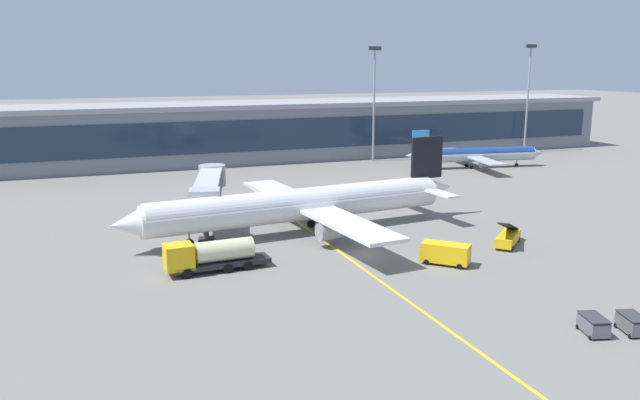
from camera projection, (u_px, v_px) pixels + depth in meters
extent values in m
plane|color=slate|center=(365.00, 254.00, 70.12)|extent=(700.00, 700.00, 0.00)
cube|color=yellow|center=(339.00, 251.00, 71.17)|extent=(0.84, 80.00, 0.01)
cube|color=slate|center=(189.00, 136.00, 133.74)|extent=(199.89, 19.22, 11.57)
cube|color=#1E2D42|center=(196.00, 138.00, 124.76)|extent=(193.89, 0.16, 6.48)
cube|color=#99999E|center=(187.00, 106.00, 132.40)|extent=(203.89, 19.60, 1.00)
cylinder|color=white|center=(300.00, 205.00, 78.28)|extent=(39.51, 8.05, 3.81)
cylinder|color=silver|center=(300.00, 203.00, 78.21)|extent=(38.71, 7.82, 3.66)
cone|color=white|center=(127.00, 224.00, 69.08)|extent=(4.18, 4.01, 3.62)
cone|color=white|center=(438.00, 188.00, 87.49)|extent=(4.90, 3.72, 3.24)
cube|color=black|center=(427.00, 158.00, 85.66)|extent=(4.96, 0.90, 5.71)
cube|color=white|center=(440.00, 193.00, 83.01)|extent=(2.65, 6.28, 0.24)
cube|color=white|center=(407.00, 183.00, 89.67)|extent=(2.65, 6.28, 0.24)
cube|color=white|center=(350.00, 225.00, 70.13)|extent=(6.56, 16.94, 0.40)
cube|color=white|center=(279.00, 192.00, 87.88)|extent=(6.56, 16.94, 0.40)
cylinder|color=#939399|center=(330.00, 231.00, 72.57)|extent=(3.14, 2.40, 2.10)
cylinder|color=#939399|center=(281.00, 206.00, 85.13)|extent=(3.14, 2.40, 2.10)
cylinder|color=black|center=(190.00, 243.00, 72.73)|extent=(1.04, 0.51, 1.00)
cylinder|color=slate|center=(189.00, 236.00, 72.55)|extent=(0.20, 0.20, 1.63)
cylinder|color=black|center=(323.00, 230.00, 78.47)|extent=(1.04, 0.51, 1.00)
cylinder|color=slate|center=(323.00, 224.00, 78.30)|extent=(0.20, 0.20, 1.63)
cylinder|color=black|center=(311.00, 224.00, 81.46)|extent=(1.04, 0.51, 1.00)
cylinder|color=slate|center=(311.00, 218.00, 81.29)|extent=(0.20, 0.20, 1.63)
cube|color=#B2B7BC|center=(209.00, 187.00, 83.24)|extent=(7.11, 17.89, 2.80)
cube|color=#232328|center=(209.00, 187.00, 83.25)|extent=(6.55, 15.17, 1.54)
cube|color=#9EA3A8|center=(205.00, 201.00, 74.67)|extent=(4.26, 3.96, 2.94)
cylinder|color=#4C4C51|center=(206.00, 227.00, 75.33)|extent=(0.70, 0.70, 3.44)
cube|color=#262628|center=(206.00, 239.00, 75.67)|extent=(2.18, 2.18, 0.30)
cylinder|color=gray|center=(212.00, 175.00, 91.82)|extent=(3.90, 3.90, 3.08)
cylinder|color=gray|center=(213.00, 196.00, 92.49)|extent=(1.80, 1.80, 3.44)
cube|color=#232326|center=(222.00, 263.00, 64.69)|extent=(10.13, 3.11, 0.50)
cube|color=yellow|center=(179.00, 257.00, 62.68)|extent=(2.95, 2.67, 2.50)
cube|color=black|center=(166.00, 253.00, 62.07)|extent=(0.30, 2.31, 1.12)
cylinder|color=beige|center=(224.00, 250.00, 64.51)|extent=(6.12, 2.56, 2.20)
cylinder|color=black|center=(188.00, 274.00, 62.16)|extent=(1.02, 0.41, 1.00)
cylinder|color=black|center=(182.00, 267.00, 64.28)|extent=(1.02, 0.41, 1.00)
cylinder|color=black|center=(228.00, 268.00, 63.80)|extent=(1.02, 0.41, 1.00)
cylinder|color=black|center=(222.00, 262.00, 65.92)|extent=(1.02, 0.41, 1.00)
cylinder|color=black|center=(248.00, 266.00, 64.64)|extent=(1.02, 0.41, 1.00)
cylinder|color=black|center=(241.00, 259.00, 66.76)|extent=(1.02, 0.41, 1.00)
cube|color=yellow|center=(446.00, 253.00, 66.36)|extent=(5.00, 5.04, 2.00)
cube|color=black|center=(434.00, 248.00, 66.80)|extent=(2.57, 2.57, 0.60)
cylinder|color=black|center=(427.00, 262.00, 66.46)|extent=(0.60, 0.60, 0.60)
cylinder|color=black|center=(431.00, 257.00, 68.13)|extent=(0.60, 0.60, 0.60)
cylinder|color=black|center=(460.00, 266.00, 65.01)|extent=(0.60, 0.60, 0.60)
cylinder|color=black|center=(464.00, 261.00, 66.69)|extent=(0.60, 0.60, 0.60)
cube|color=yellow|center=(508.00, 238.00, 73.48)|extent=(5.72, 5.44, 1.10)
cube|color=black|center=(509.00, 226.00, 73.17)|extent=(5.99, 5.63, 2.38)
cylinder|color=black|center=(504.00, 237.00, 75.80)|extent=(0.61, 0.59, 0.60)
cylinder|color=black|center=(518.00, 239.00, 75.04)|extent=(0.61, 0.59, 0.60)
cylinder|color=black|center=(496.00, 246.00, 72.15)|extent=(0.61, 0.59, 0.60)
cylinder|color=black|center=(512.00, 248.00, 71.39)|extent=(0.61, 0.59, 0.60)
cube|color=#595B60|center=(593.00, 325.00, 49.34)|extent=(2.16, 2.91, 1.10)
cube|color=#333338|center=(594.00, 317.00, 49.19)|extent=(2.20, 2.97, 0.10)
cylinder|color=black|center=(577.00, 327.00, 50.41)|extent=(0.21, 0.38, 0.36)
cylinder|color=black|center=(595.00, 326.00, 50.52)|extent=(0.21, 0.38, 0.36)
cylinder|color=black|center=(590.00, 338.00, 48.39)|extent=(0.21, 0.38, 0.36)
cylinder|color=black|center=(609.00, 337.00, 48.50)|extent=(0.21, 0.38, 0.36)
cube|color=#595B60|center=(632.00, 324.00, 49.58)|extent=(2.16, 2.91, 1.10)
cube|color=#333338|center=(633.00, 316.00, 49.43)|extent=(2.20, 2.97, 0.10)
cylinder|color=black|center=(615.00, 326.00, 50.65)|extent=(0.21, 0.38, 0.36)
cylinder|color=black|center=(633.00, 325.00, 50.76)|extent=(0.21, 0.38, 0.36)
cylinder|color=black|center=(630.00, 336.00, 48.63)|extent=(0.21, 0.38, 0.36)
cylinder|color=#B2B7BC|center=(476.00, 155.00, 127.70)|extent=(25.33, 6.51, 2.67)
cylinder|color=navy|center=(476.00, 154.00, 127.64)|extent=(24.82, 6.33, 2.56)
cone|color=#B2B7BC|center=(537.00, 153.00, 130.35)|extent=(3.03, 2.92, 2.54)
cone|color=#B2B7BC|center=(413.00, 156.00, 124.95)|extent=(3.51, 2.73, 2.27)
cube|color=#388CD1|center=(421.00, 140.00, 124.61)|extent=(3.47, 0.78, 4.01)
cube|color=#B2B7BC|center=(418.00, 153.00, 127.89)|extent=(2.00, 4.43, 0.16)
cube|color=#B2B7BC|center=(427.00, 157.00, 122.78)|extent=(2.00, 4.43, 0.16)
cube|color=#B2B7BC|center=(458.00, 152.00, 133.88)|extent=(4.85, 10.97, 0.27)
cube|color=#B2B7BC|center=(486.00, 161.00, 121.19)|extent=(4.85, 10.97, 0.27)
cylinder|color=#939399|center=(465.00, 157.00, 132.39)|extent=(2.26, 1.77, 1.47)
cylinder|color=#939399|center=(485.00, 164.00, 123.35)|extent=(2.26, 1.77, 1.47)
cylinder|color=black|center=(516.00, 165.00, 129.97)|extent=(0.71, 0.37, 0.68)
cylinder|color=slate|center=(517.00, 162.00, 129.83)|extent=(0.14, 0.14, 1.29)
cylinder|color=black|center=(466.00, 165.00, 129.04)|extent=(0.71, 0.37, 0.68)
cylinder|color=slate|center=(466.00, 162.00, 128.90)|extent=(0.14, 0.14, 1.29)
cylinder|color=black|center=(471.00, 167.00, 126.74)|extent=(0.71, 0.37, 0.68)
cylinder|color=slate|center=(472.00, 164.00, 126.60)|extent=(0.14, 0.14, 1.29)
cylinder|color=gray|center=(374.00, 107.00, 134.36)|extent=(0.44, 0.44, 23.59)
cube|color=#333338|center=(375.00, 48.00, 131.75)|extent=(2.80, 0.50, 0.80)
cylinder|color=gray|center=(527.00, 101.00, 147.90)|extent=(0.44, 0.44, 24.41)
cube|color=#333338|center=(531.00, 46.00, 145.21)|extent=(2.80, 0.50, 0.80)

